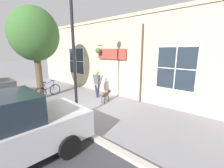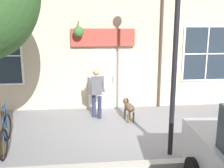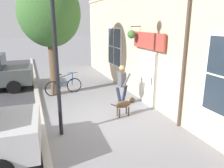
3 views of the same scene
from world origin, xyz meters
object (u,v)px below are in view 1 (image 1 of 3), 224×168
at_px(street_tree_by_curb, 35,36).
at_px(leaning_bicycle, 48,91).
at_px(pedestrian_walking, 97,81).
at_px(street_lamp, 72,29).
at_px(dog_on_leash, 106,94).

bearing_deg(street_tree_by_curb, leaning_bicycle, 158.10).
height_order(pedestrian_walking, street_lamp, street_lamp).
bearing_deg(leaning_bicycle, street_lamp, 79.81).
distance_m(leaning_bicycle, street_lamp, 5.00).
bearing_deg(pedestrian_walking, leaning_bicycle, -49.51).
xyz_separation_m(leaning_bicycle, street_lamp, (0.69, 3.84, 3.14)).
height_order(pedestrian_walking, street_tree_by_curb, street_tree_by_curb).
height_order(dog_on_leash, street_tree_by_curb, street_tree_by_curb).
height_order(leaning_bicycle, street_lamp, street_lamp).
height_order(pedestrian_walking, leaning_bicycle, pedestrian_walking).
height_order(dog_on_leash, leaning_bicycle, leaning_bicycle).
height_order(street_tree_by_curb, leaning_bicycle, street_tree_by_curb).
relative_size(pedestrian_walking, street_tree_by_curb, 0.32).
relative_size(pedestrian_walking, leaning_bicycle, 0.94).
bearing_deg(leaning_bicycle, pedestrian_walking, 130.49).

